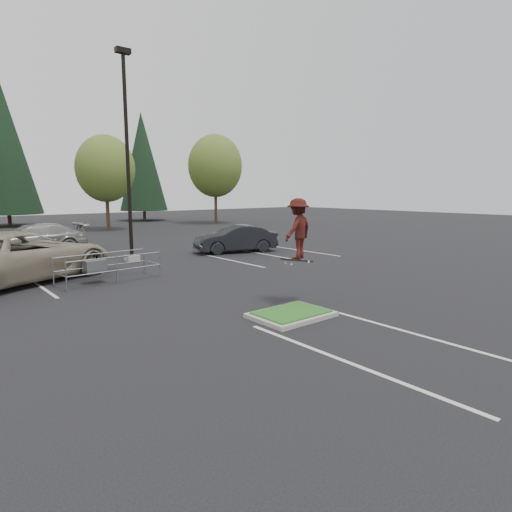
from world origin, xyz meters
TOP-DOWN VIEW (x-y plane):
  - ground at (0.00, 0.00)m, footprint 120.00×120.00m
  - grass_median at (0.00, 0.00)m, footprint 2.20×1.60m
  - stall_lines at (-1.35, 6.02)m, footprint 22.62×17.60m
  - light_pole at (0.50, 12.00)m, footprint 0.70×0.60m
  - decid_c at (5.99, 29.83)m, footprint 5.12×5.12m
  - decid_d at (17.99, 30.33)m, footprint 5.76×5.76m
  - conif_b at (0.00, 40.50)m, footprint 6.38×6.38m
  - conif_c at (14.00, 39.50)m, footprint 5.50×5.50m
  - cart_corral at (-2.58, 7.97)m, footprint 3.90×1.64m
  - skateboarder at (1.20, 1.00)m, footprint 1.35×0.98m
  - car_l_tan at (-4.90, 10.02)m, footprint 7.90×5.89m
  - car_r_charc at (6.50, 11.31)m, footprint 4.96×2.92m
  - car_far_silver at (-2.73, 18.00)m, footprint 5.81×2.43m

SIDE VIEW (x-z plane):
  - ground at x=0.00m, z-range 0.00..0.00m
  - stall_lines at x=-1.35m, z-range 0.00..0.01m
  - grass_median at x=0.00m, z-range 0.00..0.16m
  - cart_corral at x=-2.58m, z-range 0.14..1.22m
  - car_r_charc at x=6.50m, z-range 0.00..1.55m
  - car_far_silver at x=-2.73m, z-range 0.00..1.68m
  - car_l_tan at x=-4.90m, z-range 0.00..1.99m
  - skateboarder at x=1.20m, z-range 1.32..3.36m
  - light_pole at x=0.50m, z-range -0.50..9.62m
  - decid_c at x=5.99m, z-range 1.06..9.45m
  - decid_d at x=17.99m, z-range 1.20..10.63m
  - conif_c at x=14.00m, z-range 0.60..13.10m
  - conif_b at x=0.00m, z-range 0.60..15.10m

